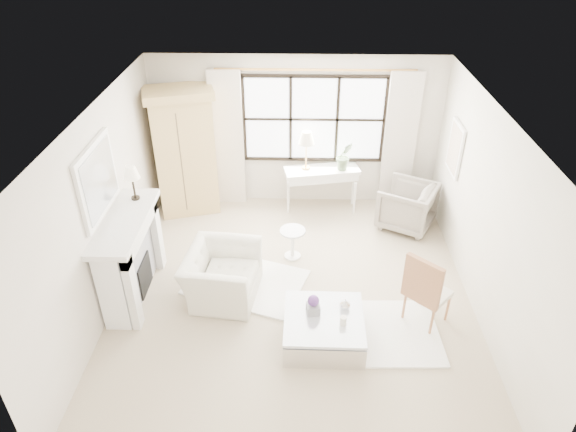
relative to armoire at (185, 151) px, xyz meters
name	(u,v)px	position (x,y,z in m)	size (l,w,h in m)	color
floor	(293,295)	(1.91, -2.36, -1.14)	(5.50, 5.50, 0.00)	tan
ceiling	(294,117)	(1.91, -2.36, 1.56)	(5.50, 5.50, 0.00)	white
wall_back	(296,132)	(1.91, 0.39, 0.21)	(5.00, 5.00, 0.00)	beige
wall_front	(288,389)	(1.91, -5.11, 0.21)	(5.00, 5.00, 0.00)	silver
wall_left	(103,213)	(-0.59, -2.36, 0.21)	(5.50, 5.50, 0.00)	beige
wall_right	(488,218)	(4.41, -2.36, 0.21)	(5.50, 5.50, 0.00)	beige
window_pane	(314,119)	(2.21, 0.37, 0.46)	(2.40, 0.02, 1.50)	white
window_frame	(314,119)	(2.21, 0.36, 0.46)	(2.50, 0.04, 1.50)	black
curtain_rod	(315,70)	(2.21, 0.31, 1.33)	(0.04, 0.04, 3.30)	#AF7D3D
curtain_left	(228,140)	(0.71, 0.29, 0.10)	(0.55, 0.10, 2.47)	beige
curtain_right	(400,142)	(3.71, 0.29, 0.10)	(0.55, 0.10, 2.47)	beige
fireplace	(129,256)	(-0.36, -2.36, -0.49)	(0.58, 1.66, 1.26)	silver
mirror_frame	(97,180)	(-0.56, -2.36, 0.70)	(0.05, 1.15, 0.95)	white
mirror_glass	(100,180)	(-0.53, -2.36, 0.70)	(0.02, 1.00, 0.80)	silver
art_frame	(455,148)	(4.38, -0.66, 0.41)	(0.04, 0.62, 0.82)	white
art_canvas	(454,148)	(4.36, -0.66, 0.41)	(0.01, 0.52, 0.72)	beige
mantel_lamp	(131,174)	(-0.31, -1.83, 0.51)	(0.22, 0.22, 0.51)	black
armoire	(185,151)	(0.00, 0.00, 0.00)	(1.27, 0.99, 2.24)	tan
console_table	(321,189)	(2.37, 0.07, -0.74)	(1.36, 0.69, 0.80)	silver
console_lamp	(306,139)	(2.09, 0.08, 0.22)	(0.28, 0.28, 0.69)	#AB7D3B
orchid_plant	(344,156)	(2.75, 0.06, -0.08)	(0.28, 0.23, 0.52)	#57714B
side_table	(293,239)	(1.89, -1.44, -0.81)	(0.40, 0.40, 0.51)	white
rug_left	(246,282)	(1.21, -2.10, -1.13)	(1.63, 1.15, 0.03)	white
rug_right	(377,332)	(3.02, -3.08, -1.12)	(1.60, 1.20, 0.03)	white
club_armchair	(222,275)	(0.91, -2.36, -0.78)	(1.09, 0.96, 0.71)	beige
wingback_chair	(407,206)	(3.81, -0.48, -0.75)	(0.84, 0.86, 0.79)	gray
french_chair	(426,303)	(3.67, -2.82, -0.83)	(0.68, 0.68, 1.08)	#AF7349
coffee_table	(324,329)	(2.31, -3.21, -0.96)	(1.01, 1.01, 0.38)	silver
planter_box	(313,309)	(2.18, -3.12, -0.70)	(0.16, 0.16, 0.12)	gray
planter_flowers	(313,301)	(2.18, -3.12, -0.56)	(0.15, 0.15, 0.15)	#5B317B
pillar_candle	(343,321)	(2.54, -3.33, -0.70)	(0.08, 0.08, 0.12)	white
coffee_vase	(345,304)	(2.58, -3.04, -0.69)	(0.14, 0.14, 0.14)	silver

